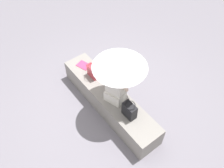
# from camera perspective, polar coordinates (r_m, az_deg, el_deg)

# --- Properties ---
(ground_plane) EXTENTS (14.00, 14.00, 0.00)m
(ground_plane) POSITION_cam_1_polar(r_m,az_deg,el_deg) (4.99, -0.69, -5.40)
(ground_plane) COLOR slate
(stone_bench) EXTENTS (2.54, 0.54, 0.45)m
(stone_bench) POSITION_cam_1_polar(r_m,az_deg,el_deg) (4.81, -0.71, -3.84)
(stone_bench) COLOR gray
(stone_bench) RESTS_ON ground
(person_seated) EXTENTS (0.51, 0.37, 0.90)m
(person_seated) POSITION_cam_1_polar(r_m,az_deg,el_deg) (4.24, 0.81, -0.42)
(person_seated) COLOR beige
(person_seated) RESTS_ON stone_bench
(parasol) EXTENTS (0.94, 0.94, 1.07)m
(parasol) POSITION_cam_1_polar(r_m,az_deg,el_deg) (3.86, 1.91, 5.30)
(parasol) COLOR #B7B7BC
(parasol) RESTS_ON stone_bench
(handbag_black) EXTENTS (0.26, 0.20, 0.32)m
(handbag_black) POSITION_cam_1_polar(r_m,az_deg,el_deg) (4.21, 4.20, -6.33)
(handbag_black) COLOR black
(handbag_black) RESTS_ON stone_bench
(tote_bag_canvas) EXTENTS (0.26, 0.20, 0.29)m
(tote_bag_canvas) POSITION_cam_1_polar(r_m,az_deg,el_deg) (4.83, -4.66, 3.04)
(tote_bag_canvas) COLOR #B2333D
(tote_bag_canvas) RESTS_ON stone_bench
(magazine) EXTENTS (0.33, 0.28, 0.01)m
(magazine) POSITION_cam_1_polar(r_m,az_deg,el_deg) (5.17, -6.82, 4.50)
(magazine) COLOR #D83866
(magazine) RESTS_ON stone_bench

